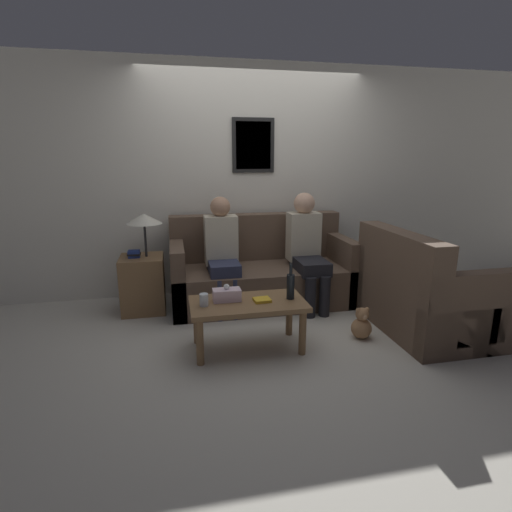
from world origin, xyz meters
name	(u,v)px	position (x,y,z in m)	size (l,w,h in m)	color
ground_plane	(272,318)	(0.00, 0.00, 0.00)	(16.00, 16.00, 0.00)	beige
wall_back	(253,181)	(0.00, 0.99, 1.30)	(9.00, 0.08, 2.60)	silver
couch_main	(261,273)	(0.00, 0.53, 0.32)	(1.95, 0.88, 0.94)	brown
couch_side	(423,296)	(1.31, -0.53, 0.32)	(0.88, 1.21, 0.94)	brown
coffee_table	(248,309)	(-0.36, -0.58, 0.35)	(0.95, 0.50, 0.42)	olive
side_table_with_lamp	(143,277)	(-1.26, 0.49, 0.37)	(0.45, 0.44, 1.03)	olive
wine_bottle	(291,286)	(0.01, -0.58, 0.54)	(0.07, 0.07, 0.30)	black
drinking_glass	(204,300)	(-0.72, -0.60, 0.47)	(0.07, 0.07, 0.10)	silver
book_stack	(262,300)	(-0.24, -0.59, 0.43)	(0.14, 0.13, 0.02)	gold
tissue_box	(227,295)	(-0.52, -0.52, 0.47)	(0.23, 0.12, 0.15)	silver
person_left	(222,250)	(-0.44, 0.39, 0.64)	(0.34, 0.57, 1.18)	#2D334C
person_right	(307,246)	(0.46, 0.34, 0.65)	(0.34, 0.67, 1.21)	black
teddy_bear	(362,325)	(0.67, -0.59, 0.12)	(0.18, 0.18, 0.29)	#A87A51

